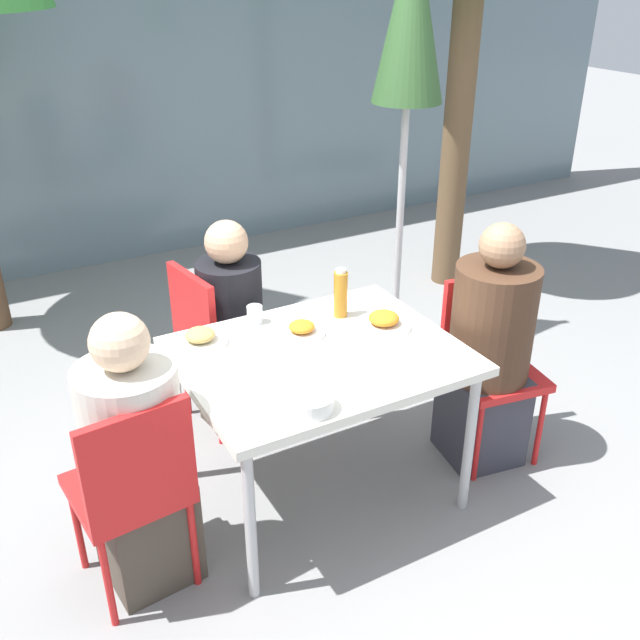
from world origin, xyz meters
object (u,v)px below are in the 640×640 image
at_px(person_far, 232,333).
at_px(drinking_cup, 255,314).
at_px(person_left, 137,463).
at_px(salad_bowl, 309,402).
at_px(chair_left, 133,483).
at_px(chair_right, 488,353).
at_px(bottle, 341,294).
at_px(chair_far, 213,335).
at_px(person_right, 489,355).
at_px(closed_umbrella, 410,31).

relative_size(person_far, drinking_cup, 13.85).
relative_size(person_left, salad_bowl, 6.40).
xyz_separation_m(chair_left, chair_right, (1.75, 0.11, 0.00)).
relative_size(chair_right, drinking_cup, 10.92).
bearing_deg(drinking_cup, person_left, -146.58).
bearing_deg(person_left, bottle, 11.45).
bearing_deg(salad_bowl, bottle, 51.19).
bearing_deg(person_left, chair_far, 47.23).
xyz_separation_m(person_far, salad_bowl, (-0.12, -1.06, 0.24)).
bearing_deg(person_far, drinking_cup, -11.50).
distance_m(person_left, salad_bowl, 0.69).
bearing_deg(person_left, person_right, -7.44).
distance_m(person_far, closed_umbrella, 1.85).
height_order(person_left, chair_far, person_left).
bearing_deg(person_right, salad_bowl, 20.62).
xyz_separation_m(person_left, person_far, (0.71, 0.79, -0.01)).
distance_m(chair_left, person_right, 1.69).
bearing_deg(salad_bowl, person_far, 83.33).
bearing_deg(bottle, closed_umbrella, 42.32).
height_order(chair_right, salad_bowl, chair_right).
xyz_separation_m(chair_far, bottle, (0.44, -0.50, 0.33)).
xyz_separation_m(drinking_cup, salad_bowl, (-0.11, -0.72, -0.01)).
bearing_deg(chair_right, drinking_cup, -14.23).
distance_m(chair_left, closed_umbrella, 2.69).
bearing_deg(drinking_cup, closed_umbrella, 28.35).
height_order(closed_umbrella, drinking_cup, closed_umbrella).
bearing_deg(chair_left, closed_umbrella, 25.64).
bearing_deg(chair_far, drinking_cup, 1.98).
bearing_deg(closed_umbrella, person_left, -149.78).
distance_m(person_far, bottle, 0.67).
xyz_separation_m(chair_right, bottle, (-0.64, 0.31, 0.33)).
bearing_deg(chair_right, chair_left, 12.56).
distance_m(closed_umbrella, drinking_cup, 1.79).
relative_size(chair_right, person_far, 0.79).
relative_size(person_left, drinking_cup, 14.30).
relative_size(chair_right, person_right, 0.73).
height_order(chair_left, salad_bowl, chair_left).
relative_size(chair_far, closed_umbrella, 0.36).
height_order(chair_left, chair_far, same).
height_order(person_right, person_far, person_right).
bearing_deg(person_right, chair_left, 10.29).
distance_m(chair_far, person_far, 0.09).
height_order(chair_right, person_far, person_far).
distance_m(person_left, person_right, 1.65).
distance_m(closed_umbrella, salad_bowl, 2.24).
bearing_deg(person_far, chair_right, 43.39).
bearing_deg(chair_left, person_far, 43.57).
distance_m(chair_right, bottle, 0.79).
height_order(chair_left, bottle, bottle).
height_order(person_left, person_far, person_left).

